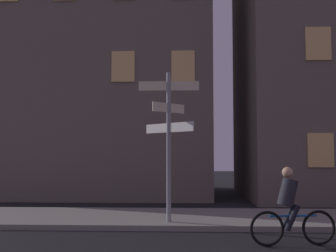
% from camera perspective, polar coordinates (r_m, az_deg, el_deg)
% --- Properties ---
extents(sidewalk_kerb, '(40.00, 3.33, 0.14)m').
position_cam_1_polar(sidewalk_kerb, '(12.11, 0.31, -12.36)').
color(sidewalk_kerb, gray).
rests_on(sidewalk_kerb, ground_plane).
extents(signpost, '(1.58, 1.28, 3.86)m').
position_cam_1_polar(signpost, '(10.91, 0.10, -0.85)').
color(signpost, gray).
rests_on(signpost, sidewalk_kerb).
extents(cyclist, '(1.81, 0.38, 1.61)m').
position_cam_1_polar(cyclist, '(9.14, 16.24, -10.75)').
color(cyclist, black).
rests_on(cyclist, ground_plane).
extents(building_left_block, '(11.67, 7.72, 12.78)m').
position_cam_1_polar(building_left_block, '(20.99, -10.89, 8.74)').
color(building_left_block, '#6B6056').
rests_on(building_left_block, ground_plane).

